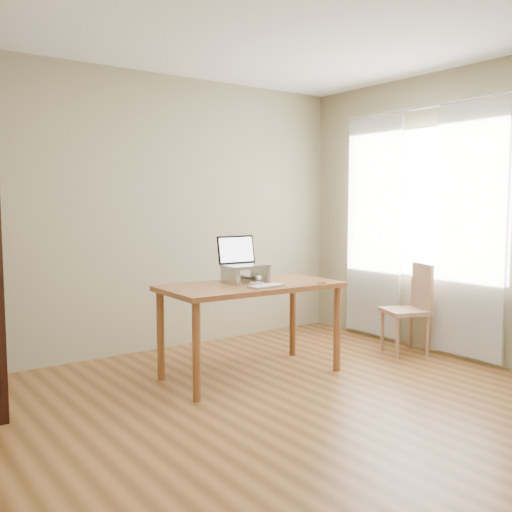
{
  "coord_description": "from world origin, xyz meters",
  "views": [
    {
      "loc": [
        -2.49,
        -2.65,
        1.39
      ],
      "look_at": [
        0.19,
        1.02,
        0.97
      ],
      "focal_mm": 40.0,
      "sensor_mm": 36.0,
      "label": 1
    }
  ],
  "objects_px": {
    "laptop": "(241,259)",
    "keyboard": "(266,286)",
    "desk": "(251,295)",
    "chair": "(410,305)",
    "cat": "(243,276)"
  },
  "relations": [
    {
      "from": "desk",
      "to": "keyboard",
      "type": "relative_size",
      "value": 4.94
    },
    {
      "from": "laptop",
      "to": "keyboard",
      "type": "relative_size",
      "value": 1.2
    },
    {
      "from": "cat",
      "to": "laptop",
      "type": "bearing_deg",
      "value": 79.58
    },
    {
      "from": "desk",
      "to": "cat",
      "type": "xyz_separation_m",
      "value": [
        -0.01,
        0.11,
        0.15
      ]
    },
    {
      "from": "desk",
      "to": "chair",
      "type": "relative_size",
      "value": 1.74
    },
    {
      "from": "desk",
      "to": "laptop",
      "type": "xyz_separation_m",
      "value": [
        0.0,
        0.14,
        0.29
      ]
    },
    {
      "from": "chair",
      "to": "desk",
      "type": "bearing_deg",
      "value": -167.52
    },
    {
      "from": "desk",
      "to": "cat",
      "type": "distance_m",
      "value": 0.19
    },
    {
      "from": "keyboard",
      "to": "chair",
      "type": "xyz_separation_m",
      "value": [
        1.63,
        -0.07,
        -0.31
      ]
    },
    {
      "from": "chair",
      "to": "laptop",
      "type": "bearing_deg",
      "value": -172.31
    },
    {
      "from": "laptop",
      "to": "keyboard",
      "type": "height_order",
      "value": "laptop"
    },
    {
      "from": "desk",
      "to": "chair",
      "type": "distance_m",
      "value": 1.65
    },
    {
      "from": "laptop",
      "to": "keyboard",
      "type": "bearing_deg",
      "value": -90.19
    },
    {
      "from": "laptop",
      "to": "chair",
      "type": "xyz_separation_m",
      "value": [
        1.61,
        -0.43,
        -0.5
      ]
    },
    {
      "from": "desk",
      "to": "keyboard",
      "type": "distance_m",
      "value": 0.24
    }
  ]
}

